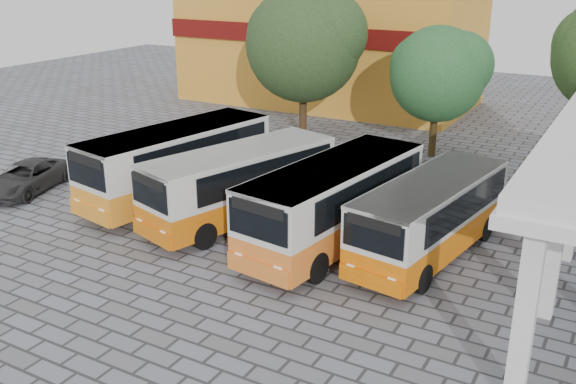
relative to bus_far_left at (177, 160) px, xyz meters
The scene contains 9 objects.
ground 8.67m from the bus_far_left, 29.14° to the right, with size 90.00×90.00×0.00m, color slate.
shophouse_block 22.27m from the bus_far_left, 99.34° to the left, with size 20.40×10.40×8.30m.
bus_far_left is the anchor object (origin of this frame).
bus_centre_left 3.70m from the bus_far_left, 10.52° to the right, with size 4.71×8.60×2.92m.
bus_centre_right 7.84m from the bus_far_left, ahead, with size 3.68×8.77×3.06m.
bus_far_right 11.05m from the bus_far_left, ahead, with size 3.44×7.96×2.77m.
tree_left 12.48m from the bus_far_left, 91.38° to the left, with size 6.79×6.47×8.55m.
tree_middle 14.23m from the bus_far_left, 57.74° to the left, with size 5.10×4.85×6.73m.
parked_car 7.15m from the bus_far_left, 159.47° to the right, with size 2.14×4.65×1.29m, color #282828.
Camera 1 is at (9.42, -16.05, 9.75)m, focal length 40.00 mm.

